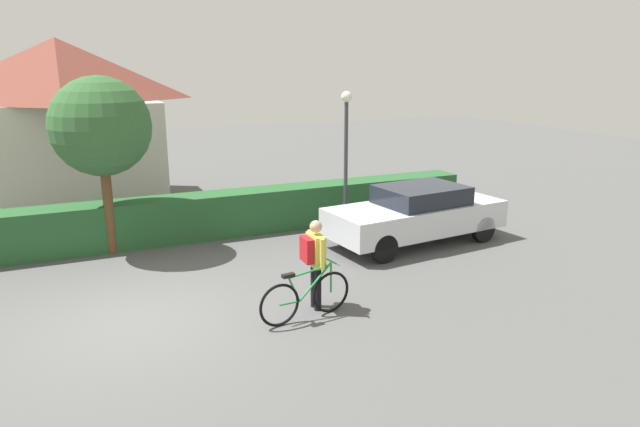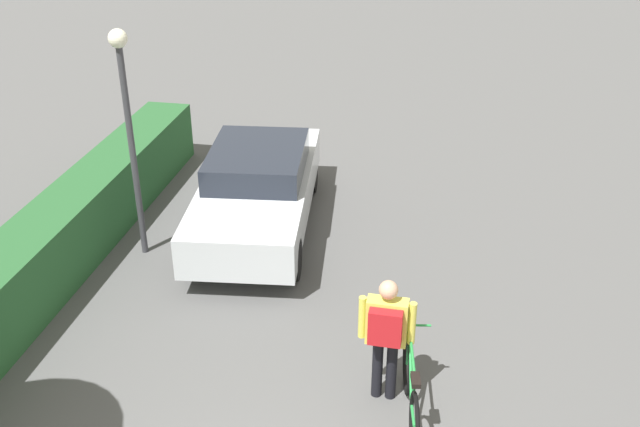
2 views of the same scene
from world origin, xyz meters
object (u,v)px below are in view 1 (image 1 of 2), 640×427
(person_rider, at_px, (314,256))
(street_lamp, at_px, (346,141))
(parked_car_near, at_px, (417,213))
(bicycle, at_px, (306,297))
(tree_kerbside, at_px, (101,127))

(person_rider, height_order, street_lamp, street_lamp)
(parked_car_near, height_order, person_rider, person_rider)
(street_lamp, bearing_deg, bicycle, -123.75)
(bicycle, distance_m, person_rider, 0.75)
(bicycle, height_order, street_lamp, street_lamp)
(bicycle, bearing_deg, tree_kerbside, 118.12)
(parked_car_near, bearing_deg, bicycle, -145.03)
(bicycle, bearing_deg, street_lamp, 56.25)
(street_lamp, relative_size, tree_kerbside, 0.90)
(person_rider, bearing_deg, street_lamp, 56.99)
(person_rider, relative_size, street_lamp, 0.45)
(parked_car_near, distance_m, person_rider, 4.68)
(street_lamp, bearing_deg, person_rider, -123.01)
(bicycle, distance_m, tree_kerbside, 6.40)
(parked_car_near, relative_size, street_lamp, 1.27)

